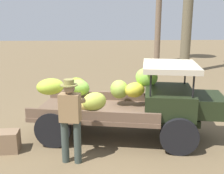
% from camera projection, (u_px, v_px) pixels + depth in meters
% --- Properties ---
extents(ground_plane, '(60.00, 60.00, 0.00)m').
position_uv_depth(ground_plane, '(112.00, 132.00, 7.05)').
color(ground_plane, brown).
extents(truck, '(4.63, 2.41, 1.85)m').
position_uv_depth(truck, '(134.00, 102.00, 6.54)').
color(truck, black).
rests_on(truck, ground).
extents(farmer, '(0.52, 0.49, 1.74)m').
position_uv_depth(farmer, '(70.00, 116.00, 5.33)').
color(farmer, '#39453E').
rests_on(farmer, ground).
extents(wooden_crate, '(0.47, 0.42, 0.47)m').
position_uv_depth(wooden_crate, '(8.00, 141.00, 5.97)').
color(wooden_crate, '#84674C').
rests_on(wooden_crate, ground).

